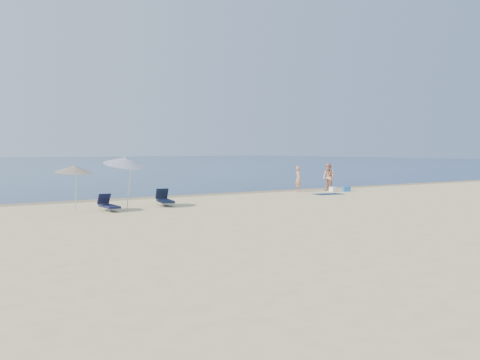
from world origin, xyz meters
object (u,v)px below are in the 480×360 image
Objects in this scene: blue_cooler at (346,189)px; umbrella_near at (125,161)px; person_right at (329,177)px; person_left at (298,179)px.

umbrella_near is at bearing -157.20° from blue_cooler.
person_right is 15.51m from umbrella_near.
person_left is 2.16m from person_right.
person_left is 0.64× the size of umbrella_near.
person_right reaches higher than person_left.
blue_cooler is 15.91m from umbrella_near.
umbrella_near is at bearing 124.22° from person_left.
umbrella_near is (-15.69, -1.81, 1.96)m from blue_cooler.
person_right is (2.11, -0.48, 0.07)m from person_left.
person_left is 13.57m from umbrella_near.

